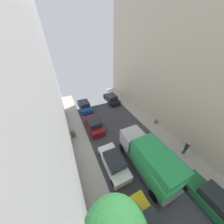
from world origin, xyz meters
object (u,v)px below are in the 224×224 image
parked_car_left_5 (84,106)px  parked_car_left_3 (114,162)px  potted_plant_2 (156,121)px  pedestrian (186,148)px  delivery_truck (148,158)px  potted_plant_1 (73,133)px  parked_car_right_2 (213,201)px  parked_car_left_4 (94,124)px  parked_car_right_3 (111,99)px

parked_car_left_5 → parked_car_left_3: bearing=-90.0°
parked_car_left_5 → potted_plant_2: bearing=-45.0°
pedestrian → parked_car_left_5: bearing=119.1°
parked_car_left_5 → potted_plant_2: (8.46, -8.45, -0.22)m
delivery_truck → potted_plant_1: 9.31m
delivery_truck → parked_car_right_2: bearing=-58.5°
parked_car_right_2 → potted_plant_1: 14.40m
parked_car_left_4 → parked_car_right_3: same height
parked_car_right_2 → potted_plant_2: (3.06, 9.19, -0.22)m
potted_plant_1 → parked_car_left_5: bearing=63.6°
parked_car_left_4 → parked_car_right_3: (5.40, 5.84, 0.00)m
parked_car_left_5 → potted_plant_1: size_ratio=4.37×
delivery_truck → parked_car_left_3: bearing=150.1°
parked_car_left_4 → potted_plant_1: 2.96m
pedestrian → potted_plant_2: 5.33m
parked_car_right_2 → parked_car_right_3: same height
delivery_truck → potted_plant_2: delivery_truck is taller
parked_car_left_3 → pedestrian: size_ratio=2.44×
delivery_truck → pedestrian: (4.92, -0.46, -0.71)m
parked_car_right_3 → potted_plant_1: size_ratio=4.37×
potted_plant_2 → parked_car_left_4: bearing=160.6°
parked_car_right_2 → pedestrian: pedestrian is taller
delivery_truck → pedestrian: delivery_truck is taller
potted_plant_1 → potted_plant_2: (11.39, -2.56, -0.17)m
parked_car_right_3 → delivery_truck: bearing=-101.2°
parked_car_right_3 → pedestrian: (2.22, -14.05, 0.35)m
parked_car_right_2 → parked_car_right_3: size_ratio=1.00×
potted_plant_2 → parked_car_left_3: bearing=-159.2°
potted_plant_1 → parked_car_right_3: bearing=36.9°
parked_car_right_3 → potted_plant_2: (3.06, -8.81, -0.22)m
parked_car_left_3 → parked_car_left_4: 6.19m
parked_car_left_4 → potted_plant_1: bearing=-172.0°
pedestrian → parked_car_left_3: bearing=165.2°
parked_car_right_3 → parked_car_left_4: bearing=-132.8°
parked_car_right_3 → delivery_truck: delivery_truck is taller
parked_car_right_3 → delivery_truck: 13.89m
delivery_truck → pedestrian: bearing=-5.4°
parked_car_left_5 → parked_car_right_3: size_ratio=1.00×
parked_car_left_5 → pedestrian: 15.67m
parked_car_right_3 → delivery_truck: size_ratio=0.64×
parked_car_left_5 → parked_car_right_2: same height
parked_car_left_5 → potted_plant_1: (-2.93, -5.90, -0.05)m
pedestrian → potted_plant_1: bearing=143.5°
potted_plant_1 → pedestrian: bearing=-36.5°
parked_car_left_3 → parked_car_right_2: size_ratio=1.00×
parked_car_right_2 → parked_car_left_5: bearing=107.0°
parked_car_left_3 → parked_car_left_4: (0.00, 6.19, 0.00)m
parked_car_left_3 → parked_car_left_5: same height
parked_car_left_5 → potted_plant_1: parked_car_left_5 is taller
parked_car_left_5 → delivery_truck: (2.70, -13.23, 1.07)m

